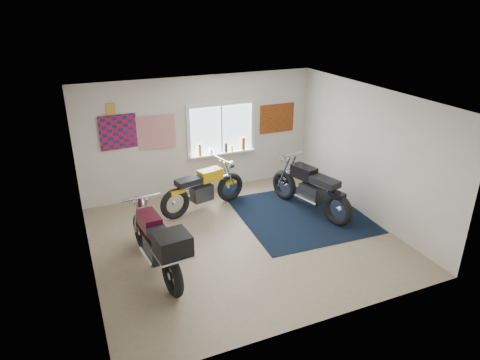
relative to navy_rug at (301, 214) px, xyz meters
name	(u,v)px	position (x,y,z in m)	size (l,w,h in m)	color
ground	(244,239)	(-1.51, -0.44, -0.01)	(5.50, 5.50, 0.00)	#9E896B
room_shell	(244,159)	(-1.51, -0.44, 1.63)	(5.50, 5.50, 5.50)	white
navy_rug	(301,214)	(0.00, 0.00, 0.00)	(2.50, 2.60, 0.01)	black
window_assembly	(221,132)	(-1.01, 2.03, 1.36)	(1.66, 0.17, 1.26)	white
oil_bottles	(227,147)	(-0.91, 1.96, 1.02)	(1.16, 0.09, 0.30)	#806412
flag_display	(111,109)	(-3.41, 2.04, 2.14)	(1.60, 0.10, 1.17)	red
triumph_poster	(277,118)	(0.44, 2.04, 1.54)	(0.90, 0.03, 0.70)	#A54C14
yellow_triumph	(203,190)	(-1.81, 1.06, 0.45)	(2.04, 0.75, 1.05)	black
black_chrome_bike	(310,190)	(0.24, 0.07, 0.50)	(0.85, 2.21, 1.15)	black
maroon_tourer	(158,244)	(-3.24, -0.94, 0.58)	(0.77, 2.24, 1.14)	black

